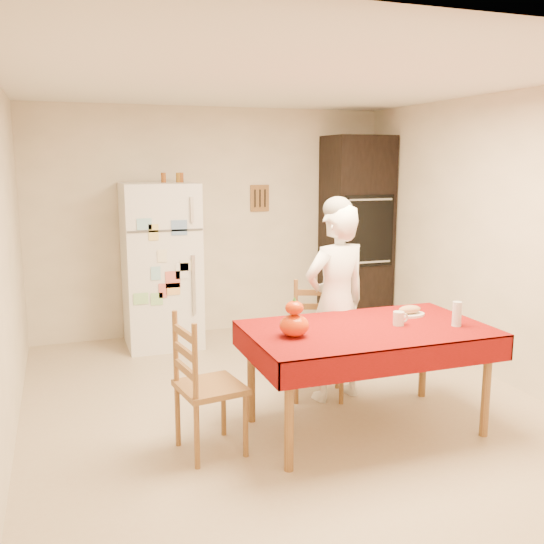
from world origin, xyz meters
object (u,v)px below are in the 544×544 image
dining_table (367,337)px  refrigerator (161,265)px  oven_cabinet (356,232)px  chair_left (201,381)px  chair_far (318,334)px  pumpkin_lower (294,325)px  wine_glass (457,314)px  seated_woman (336,303)px  bread_plate (410,315)px  coffee_mug (399,319)px

dining_table → refrigerator: bearing=112.2°
oven_cabinet → dining_table: (-1.24, -2.60, -0.41)m
refrigerator → chair_left: size_ratio=1.79×
chair_far → pumpkin_lower: (-0.52, -0.78, 0.33)m
wine_glass → dining_table: bearing=163.9°
chair_far → wine_glass: 1.19m
seated_woman → wine_glass: 0.98m
chair_left → bread_plate: 1.69m
bread_plate → dining_table: bearing=-158.5°
seated_woman → bread_plate: size_ratio=6.63×
chair_left → wine_glass: size_ratio=5.40×
chair_far → chair_left: bearing=-127.8°
oven_cabinet → seated_woman: oven_cabinet is taller
chair_left → wine_glass: bearing=-105.0°
bread_plate → seated_woman: bearing=134.1°
pumpkin_lower → wine_glass: wine_glass is taller
refrigerator → wine_glass: refrigerator is taller
wine_glass → refrigerator: bearing=121.3°
dining_table → coffee_mug: size_ratio=17.00×
oven_cabinet → bread_plate: (-0.78, -2.42, -0.33)m
dining_table → seated_woman: (0.04, 0.61, 0.10)m
oven_cabinet → chair_far: (-1.29, -1.85, -0.59)m
seated_woman → pumpkin_lower: 0.89m
chair_far → wine_glass: size_ratio=5.40×
chair_left → chair_far: bearing=-66.5°
refrigerator → chair_far: refrigerator is taller
pumpkin_lower → chair_far: bearing=56.4°
oven_cabinet → chair_left: 3.60m
wine_glass → seated_woman: bearing=126.2°
oven_cabinet → coffee_mug: bearing=-110.9°
wine_glass → pumpkin_lower: bearing=173.1°
chair_far → bread_plate: chair_far is taller
refrigerator → oven_cabinet: oven_cabinet is taller
dining_table → seated_woman: bearing=85.9°
coffee_mug → pumpkin_lower: size_ratio=0.50×
chair_left → dining_table: bearing=-99.7°
seated_woman → pumpkin_lower: bearing=34.9°
oven_cabinet → wine_glass: size_ratio=12.50×
oven_cabinet → seated_woman: size_ratio=1.38×
oven_cabinet → refrigerator: bearing=-178.8°
oven_cabinet → wine_glass: (-0.62, -2.77, -0.25)m
pumpkin_lower → wine_glass: (1.19, -0.14, 0.01)m
coffee_mug → bread_plate: size_ratio=0.42×
chair_far → coffee_mug: bearing=-49.6°
dining_table → chair_left: size_ratio=1.79×
oven_cabinet → bread_plate: oven_cabinet is taller
refrigerator → chair_left: (-0.16, -2.53, -0.34)m
oven_cabinet → coffee_mug: (-1.00, -2.62, -0.29)m
chair_far → refrigerator: bearing=138.7°
refrigerator → chair_far: bearing=-61.3°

